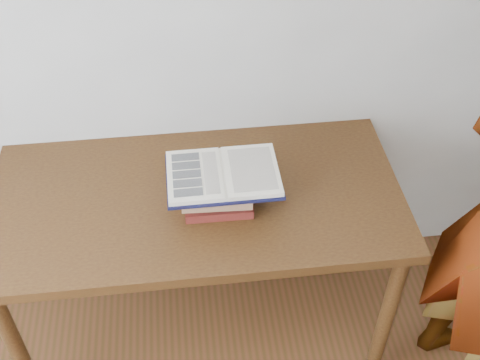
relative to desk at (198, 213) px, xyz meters
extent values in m
cube|color=beige|center=(-0.09, 0.37, 0.59)|extent=(3.50, 0.04, 2.60)
cube|color=#4A2F12|center=(0.00, 0.00, 0.07)|extent=(1.51, 0.75, 0.04)
cylinder|color=#4A2F12|center=(-0.69, -0.32, -0.33)|extent=(0.06, 0.06, 0.76)
cylinder|color=#4A2F12|center=(0.69, -0.32, -0.33)|extent=(0.06, 0.06, 0.76)
cylinder|color=#4A2F12|center=(-0.69, 0.32, -0.33)|extent=(0.06, 0.06, 0.76)
cylinder|color=#4A2F12|center=(0.69, 0.32, -0.33)|extent=(0.06, 0.06, 0.76)
cube|color=maroon|center=(0.07, -0.07, 0.11)|extent=(0.24, 0.15, 0.04)
cube|color=navy|center=(0.08, -0.05, 0.14)|extent=(0.21, 0.16, 0.03)
cube|color=#AC7D59|center=(0.07, -0.07, 0.17)|extent=(0.25, 0.17, 0.03)
cube|color=black|center=(0.07, -0.05, 0.20)|extent=(0.20, 0.17, 0.03)
cube|color=black|center=(0.09, -0.05, 0.23)|extent=(0.39, 0.27, 0.01)
cube|color=beige|center=(0.00, -0.05, 0.24)|extent=(0.19, 0.26, 0.02)
cube|color=beige|center=(0.19, -0.05, 0.24)|extent=(0.19, 0.26, 0.02)
cylinder|color=beige|center=(0.09, -0.05, 0.24)|extent=(0.01, 0.26, 0.01)
cube|color=black|center=(-0.03, 0.04, 0.25)|extent=(0.10, 0.04, 0.00)
cube|color=black|center=(-0.03, -0.01, 0.25)|extent=(0.10, 0.04, 0.00)
cube|color=black|center=(-0.03, -0.05, 0.25)|extent=(0.10, 0.04, 0.00)
cube|color=black|center=(-0.03, -0.09, 0.25)|extent=(0.10, 0.04, 0.00)
cube|color=black|center=(-0.03, -0.14, 0.25)|extent=(0.10, 0.04, 0.00)
cube|color=beige|center=(0.05, -0.05, 0.25)|extent=(0.05, 0.21, 0.00)
cube|color=beige|center=(0.20, -0.05, 0.25)|extent=(0.15, 0.22, 0.00)
camera|label=1|loc=(-0.02, -1.56, 1.65)|focal=45.00mm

